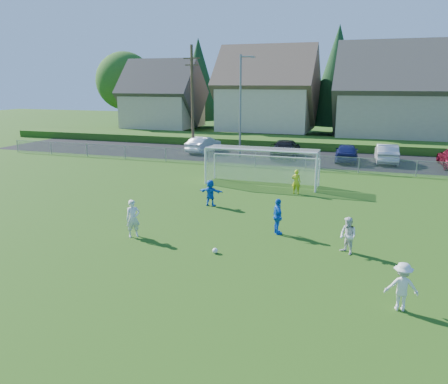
{
  "coord_description": "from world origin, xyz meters",
  "views": [
    {
      "loc": [
        6.62,
        -11.78,
        6.66
      ],
      "look_at": [
        0.0,
        8.0,
        1.4
      ],
      "focal_mm": 35.0,
      "sensor_mm": 36.0,
      "label": 1
    }
  ],
  "objects_px": {
    "car_b": "(204,144)",
    "player_white_b": "(348,236)",
    "player_blue_a": "(278,216)",
    "car_e": "(347,152)",
    "car_f": "(386,153)",
    "player_blue_b": "(210,193)",
    "goalkeeper": "(296,182)",
    "soccer_ball": "(215,251)",
    "soccer_goal": "(263,161)",
    "player_white_a": "(133,218)",
    "car_d": "(286,149)",
    "player_white_c": "(402,287)"
  },
  "relations": [
    {
      "from": "car_d",
      "to": "car_f",
      "type": "relative_size",
      "value": 1.18
    },
    {
      "from": "car_d",
      "to": "car_e",
      "type": "height_order",
      "value": "car_d"
    },
    {
      "from": "soccer_ball",
      "to": "car_f",
      "type": "relative_size",
      "value": 0.05
    },
    {
      "from": "player_white_a",
      "to": "car_b",
      "type": "relative_size",
      "value": 0.36
    },
    {
      "from": "car_e",
      "to": "car_f",
      "type": "distance_m",
      "value": 3.29
    },
    {
      "from": "car_f",
      "to": "car_b",
      "type": "bearing_deg",
      "value": -3.54
    },
    {
      "from": "car_b",
      "to": "player_white_b",
      "type": "bearing_deg",
      "value": 130.45
    },
    {
      "from": "player_white_c",
      "to": "car_b",
      "type": "bearing_deg",
      "value": -64.0
    },
    {
      "from": "player_white_a",
      "to": "soccer_goal",
      "type": "distance_m",
      "value": 12.14
    },
    {
      "from": "player_white_b",
      "to": "car_f",
      "type": "relative_size",
      "value": 0.31
    },
    {
      "from": "goalkeeper",
      "to": "car_f",
      "type": "distance_m",
      "value": 14.28
    },
    {
      "from": "soccer_goal",
      "to": "car_e",
      "type": "bearing_deg",
      "value": 65.97
    },
    {
      "from": "player_blue_a",
      "to": "goalkeeper",
      "type": "bearing_deg",
      "value": -27.39
    },
    {
      "from": "player_blue_a",
      "to": "car_e",
      "type": "xyz_separation_m",
      "value": [
        1.84,
        20.17,
        -0.03
      ]
    },
    {
      "from": "player_white_b",
      "to": "car_f",
      "type": "height_order",
      "value": "car_f"
    },
    {
      "from": "player_white_b",
      "to": "soccer_goal",
      "type": "distance_m",
      "value": 12.42
    },
    {
      "from": "player_white_c",
      "to": "player_blue_a",
      "type": "height_order",
      "value": "player_blue_a"
    },
    {
      "from": "player_blue_b",
      "to": "car_b",
      "type": "height_order",
      "value": "car_b"
    },
    {
      "from": "player_white_a",
      "to": "goalkeeper",
      "type": "height_order",
      "value": "player_white_a"
    },
    {
      "from": "goalkeeper",
      "to": "car_f",
      "type": "relative_size",
      "value": 0.31
    },
    {
      "from": "player_blue_a",
      "to": "player_white_a",
      "type": "bearing_deg",
      "value": 81.21
    },
    {
      "from": "player_blue_a",
      "to": "player_blue_b",
      "type": "distance_m",
      "value": 5.62
    },
    {
      "from": "player_blue_b",
      "to": "car_b",
      "type": "bearing_deg",
      "value": -66.27
    },
    {
      "from": "player_white_c",
      "to": "goalkeeper",
      "type": "xyz_separation_m",
      "value": [
        -5.31,
        13.08,
        0.0
      ]
    },
    {
      "from": "player_blue_b",
      "to": "car_f",
      "type": "relative_size",
      "value": 0.3
    },
    {
      "from": "player_white_b",
      "to": "car_f",
      "type": "distance_m",
      "value": 22.26
    },
    {
      "from": "player_blue_a",
      "to": "goalkeeper",
      "type": "xyz_separation_m",
      "value": [
        -0.42,
        7.56,
        -0.06
      ]
    },
    {
      "from": "soccer_goal",
      "to": "player_blue_a",
      "type": "bearing_deg",
      "value": -72.33
    },
    {
      "from": "car_b",
      "to": "car_e",
      "type": "xyz_separation_m",
      "value": [
        13.54,
        -0.91,
        0.03
      ]
    },
    {
      "from": "player_white_c",
      "to": "goalkeeper",
      "type": "distance_m",
      "value": 14.11
    },
    {
      "from": "player_blue_a",
      "to": "car_f",
      "type": "relative_size",
      "value": 0.34
    },
    {
      "from": "player_white_a",
      "to": "player_white_b",
      "type": "relative_size",
      "value": 1.12
    },
    {
      "from": "car_d",
      "to": "car_e",
      "type": "bearing_deg",
      "value": 173.21
    },
    {
      "from": "player_white_a",
      "to": "car_d",
      "type": "distance_m",
      "value": 22.89
    },
    {
      "from": "car_e",
      "to": "soccer_goal",
      "type": "bearing_deg",
      "value": 62.99
    },
    {
      "from": "soccer_ball",
      "to": "player_blue_a",
      "type": "xyz_separation_m",
      "value": [
        1.89,
        3.07,
        0.71
      ]
    },
    {
      "from": "car_d",
      "to": "player_white_a",
      "type": "bearing_deg",
      "value": 79.21
    },
    {
      "from": "car_e",
      "to": "soccer_ball",
      "type": "bearing_deg",
      "value": 77.89
    },
    {
      "from": "player_blue_a",
      "to": "car_d",
      "type": "xyz_separation_m",
      "value": [
        -3.49,
        20.38,
        0.01
      ]
    },
    {
      "from": "player_white_b",
      "to": "player_white_c",
      "type": "distance_m",
      "value": 4.45
    },
    {
      "from": "player_white_b",
      "to": "soccer_ball",
      "type": "bearing_deg",
      "value": -117.4
    },
    {
      "from": "car_b",
      "to": "car_d",
      "type": "xyz_separation_m",
      "value": [
        8.21,
        -0.7,
        0.06
      ]
    },
    {
      "from": "player_white_c",
      "to": "player_white_a",
      "type": "bearing_deg",
      "value": -22.05
    },
    {
      "from": "soccer_ball",
      "to": "car_b",
      "type": "distance_m",
      "value": 26.07
    },
    {
      "from": "soccer_ball",
      "to": "soccer_goal",
      "type": "xyz_separation_m",
      "value": [
        -1.09,
        12.43,
        1.52
      ]
    },
    {
      "from": "player_white_a",
      "to": "car_f",
      "type": "xyz_separation_m",
      "value": [
        11.06,
        23.13,
        -0.04
      ]
    },
    {
      "from": "player_blue_b",
      "to": "goalkeeper",
      "type": "distance_m",
      "value": 5.81
    },
    {
      "from": "car_d",
      "to": "player_blue_b",
      "type": "bearing_deg",
      "value": 82.11
    },
    {
      "from": "player_white_a",
      "to": "car_f",
      "type": "distance_m",
      "value": 25.63
    },
    {
      "from": "player_blue_a",
      "to": "car_e",
      "type": "relative_size",
      "value": 0.35
    }
  ]
}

